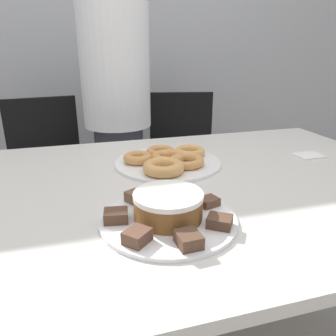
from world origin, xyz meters
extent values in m
cube|color=#A8AAAD|center=(0.00, 1.62, 1.30)|extent=(8.00, 0.05, 2.60)
cube|color=silver|center=(0.00, 0.00, 0.76)|extent=(1.74, 1.05, 0.03)
cylinder|color=silver|center=(0.81, 0.46, 0.37)|extent=(0.06, 0.06, 0.75)
cylinder|color=#383842|center=(-0.01, 0.89, 0.38)|extent=(0.27, 0.27, 0.77)
cylinder|color=white|center=(-0.01, 0.89, 1.07)|extent=(0.36, 0.36, 0.61)
cylinder|color=black|center=(-0.39, 0.89, 0.01)|extent=(0.44, 0.44, 0.01)
cylinder|color=#262626|center=(-0.39, 0.89, 0.23)|extent=(0.06, 0.06, 0.43)
cube|color=black|center=(-0.39, 0.89, 0.46)|extent=(0.50, 0.50, 0.04)
cube|color=black|center=(-0.42, 1.09, 0.69)|extent=(0.40, 0.09, 0.42)
cylinder|color=black|center=(0.37, 0.89, 0.01)|extent=(0.44, 0.44, 0.01)
cylinder|color=#262626|center=(0.37, 0.89, 0.23)|extent=(0.06, 0.06, 0.43)
cube|color=black|center=(0.37, 0.89, 0.46)|extent=(0.53, 0.53, 0.04)
cube|color=black|center=(0.41, 1.09, 0.69)|extent=(0.39, 0.12, 0.42)
cylinder|color=white|center=(-0.05, -0.22, 0.78)|extent=(0.32, 0.32, 0.01)
cylinder|color=white|center=(0.07, 0.17, 0.78)|extent=(0.37, 0.37, 0.01)
cylinder|color=brown|center=(-0.05, -0.22, 0.81)|extent=(0.16, 0.16, 0.05)
cylinder|color=white|center=(-0.05, -0.22, 0.84)|extent=(0.16, 0.16, 0.01)
cube|color=brown|center=(-0.11, -0.11, 0.80)|extent=(0.05, 0.06, 0.03)
cube|color=#513828|center=(-0.17, -0.20, 0.80)|extent=(0.06, 0.05, 0.03)
cube|color=brown|center=(-0.14, -0.30, 0.80)|extent=(0.07, 0.07, 0.03)
cube|color=#513828|center=(-0.04, -0.34, 0.80)|extent=(0.05, 0.06, 0.03)
cube|color=#513828|center=(0.05, -0.29, 0.80)|extent=(0.07, 0.07, 0.02)
cube|color=brown|center=(0.07, -0.18, 0.80)|extent=(0.06, 0.05, 0.02)
cube|color=brown|center=(0.00, -0.10, 0.80)|extent=(0.05, 0.06, 0.02)
torus|color=#D18E4C|center=(0.07, 0.17, 0.80)|extent=(0.12, 0.12, 0.03)
torus|color=#D18E4C|center=(0.11, 0.12, 0.80)|extent=(0.12, 0.12, 0.03)
torus|color=tan|center=(0.16, 0.22, 0.80)|extent=(0.11, 0.11, 0.03)
torus|color=#D18E4C|center=(0.06, 0.25, 0.80)|extent=(0.11, 0.11, 0.03)
torus|color=#D18E4C|center=(-0.04, 0.20, 0.80)|extent=(0.10, 0.10, 0.03)
torus|color=tan|center=(0.02, 0.07, 0.81)|extent=(0.13, 0.13, 0.04)
cube|color=white|center=(0.60, 0.11, 0.78)|extent=(0.10, 0.08, 0.01)
camera|label=1|loc=(-0.24, -0.87, 1.16)|focal=35.00mm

